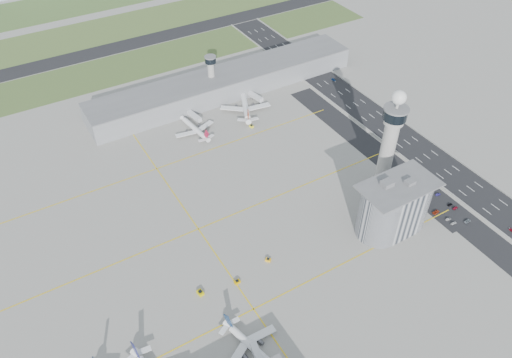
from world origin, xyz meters
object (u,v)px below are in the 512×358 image
secondary_tower (211,73)px  car_lot_2 (436,212)px  jet_bridge_far_1 (250,94)px  tug_2 (237,282)px  tug_5 (248,122)px  car_lot_3 (426,204)px  car_lot_4 (418,195)px  airplane_far_a (194,126)px  car_hw_1 (397,135)px  jet_bridge_far_0 (189,113)px  car_lot_8 (450,205)px  car_hw_2 (334,80)px  car_lot_1 (448,219)px  car_lot_10 (427,188)px  car_lot_11 (420,181)px  tug_4 (251,126)px  car_lot_6 (468,221)px  car_lot_7 (455,208)px  car_hw_0 (512,231)px  car_hw_4 (280,54)px  airplane_near_c (252,344)px  control_tower (390,136)px  car_lot_9 (438,194)px  car_lot_0 (454,223)px  tug_1 (200,292)px  car_lot_5 (411,189)px  admin_building (394,206)px  tug_3 (268,260)px

secondary_tower → car_lot_2: (51.98, -177.83, -18.16)m
secondary_tower → jet_bridge_far_1: (22.00, -18.00, -15.95)m
tug_2 → tug_5: size_ratio=1.03×
car_lot_3 → car_lot_4: size_ratio=1.12×
airplane_far_a → car_hw_1: 138.61m
jet_bridge_far_0 → tug_5: size_ratio=4.84×
car_lot_8 → car_hw_2: 150.50m
car_lot_1 → car_lot_4: size_ratio=1.01×
jet_bridge_far_1 → car_lot_1: bearing=0.8°
car_hw_1 → car_lot_10: bearing=-122.0°
airplane_far_a → car_lot_11: airplane_far_a is taller
secondary_tower → tug_4: bearing=-85.7°
secondary_tower → car_lot_6: size_ratio=7.15×
car_hw_1 → tug_2: bearing=-169.3°
car_lot_7 → car_hw_0: size_ratio=1.03×
car_hw_1 → car_hw_4: (-5.49, 139.22, 0.05)m
jet_bridge_far_1 → car_lot_4: bearing=2.4°
jet_bridge_far_1 → airplane_far_a: bearing=-81.3°
car_lot_8 → car_lot_11: car_lot_11 is taller
airplane_near_c → car_hw_1: 186.96m
control_tower → tug_2: 118.11m
airplane_far_a → tug_5: size_ratio=12.16×
airplane_far_a → car_lot_9: 163.04m
car_hw_0 → car_hw_4: 237.84m
jet_bridge_far_0 → airplane_near_c: bearing=-26.5°
airplane_near_c → car_hw_0: (158.56, -12.11, -4.17)m
tug_5 → car_lot_0: bearing=-179.7°
control_tower → car_hw_1: bearing=36.2°
tug_1 → car_lot_11: 151.56m
car_lot_4 → car_hw_0: car_hw_0 is taller
car_lot_2 → car_hw_2: size_ratio=1.17×
car_lot_4 → car_lot_8: bearing=-147.0°
car_lot_3 → secondary_tower: bearing=19.7°
tug_5 → car_hw_4: bearing=-63.9°
tug_2 → car_lot_0: 125.95m
tug_5 → tug_4: bearing=156.7°
car_lot_7 → car_hw_4: bearing=-9.6°
secondary_tower → car_hw_1: bearing=-52.8°
airplane_far_a → car_lot_7: 173.89m
tug_1 → car_lot_5: 141.82m
tug_1 → car_lot_8: (151.25, -18.37, -0.46)m
tug_4 → jet_bridge_far_1: bearing=-128.7°
admin_building → car_hw_4: bearing=74.1°
tug_3 → car_lot_6: 115.39m
tug_2 → tug_5: tug_2 is taller
control_tower → car_lot_9: (22.00, -25.82, -34.49)m
airplane_near_c → car_hw_2: size_ratio=8.63×
tug_4 → car_lot_5: 115.70m
tug_4 → car_lot_0: 146.23m
car_hw_0 → tug_1: bearing=165.2°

